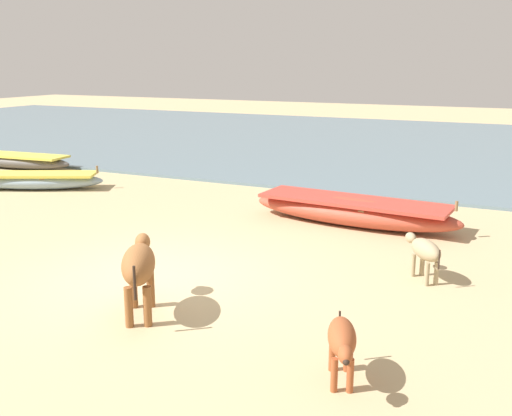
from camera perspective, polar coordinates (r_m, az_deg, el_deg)
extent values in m
plane|color=tan|center=(9.80, -9.36, -6.61)|extent=(80.00, 80.00, 0.00)
cube|color=slate|center=(25.41, 13.08, 5.96)|extent=(60.00, 20.00, 0.08)
ellipsoid|color=#8CA5B7|center=(17.29, -20.23, 2.44)|extent=(3.64, 2.36, 0.44)
cube|color=#EAD84C|center=(17.26, -20.28, 3.04)|extent=(3.24, 2.16, 0.07)
cube|color=olive|center=(17.18, -19.41, 2.84)|extent=(0.43, 0.73, 0.04)
cylinder|color=olive|center=(16.74, -14.96, 3.58)|extent=(0.06, 0.06, 0.20)
ellipsoid|color=#B74733|center=(12.83, 9.28, -0.36)|extent=(4.65, 1.50, 0.56)
cube|color=#CC3F33|center=(12.77, 9.32, 0.67)|extent=(4.10, 1.44, 0.07)
cube|color=olive|center=(12.68, 10.75, 0.12)|extent=(0.20, 0.98, 0.04)
cylinder|color=olive|center=(12.19, 18.62, 0.17)|extent=(0.06, 0.06, 0.20)
ellipsoid|color=#5B5651|center=(20.97, -22.12, 4.19)|extent=(4.34, 1.29, 0.46)
cube|color=#EAD84C|center=(20.94, -22.17, 4.71)|extent=(3.83, 1.23, 0.07)
cube|color=olive|center=(21.17, -22.80, 4.55)|extent=(0.19, 0.80, 0.04)
ellipsoid|color=tan|center=(9.77, 15.94, -3.86)|extent=(0.70, 0.76, 0.33)
ellipsoid|color=tan|center=(10.17, 14.58, -2.76)|extent=(0.27, 0.28, 0.18)
sphere|color=#2D2119|center=(10.26, 14.29, -2.70)|extent=(0.10, 0.10, 0.07)
cylinder|color=tan|center=(10.01, 14.80, -5.31)|extent=(0.07, 0.07, 0.37)
cylinder|color=tan|center=(10.09, 15.61, -5.22)|extent=(0.07, 0.07, 0.37)
cylinder|color=tan|center=(9.66, 16.03, -6.11)|extent=(0.07, 0.07, 0.37)
cylinder|color=tan|center=(9.74, 16.87, -6.00)|extent=(0.07, 0.07, 0.37)
cylinder|color=#2D2119|center=(9.46, 17.11, -4.74)|extent=(0.02, 0.02, 0.30)
ellipsoid|color=#9E4C28|center=(6.61, 8.21, -12.10)|extent=(0.56, 0.82, 0.33)
ellipsoid|color=#9E4C28|center=(6.13, 8.55, -13.70)|extent=(0.23, 0.29, 0.18)
sphere|color=#2D2119|center=(6.04, 8.62, -14.36)|extent=(0.09, 0.09, 0.07)
cylinder|color=#9E4C28|center=(6.57, 8.99, -15.55)|extent=(0.08, 0.08, 0.38)
cylinder|color=#9E4C28|center=(6.56, 7.49, -15.55)|extent=(0.08, 0.08, 0.38)
cylinder|color=#9E4C28|center=(6.96, 8.70, -13.76)|extent=(0.08, 0.08, 0.38)
cylinder|color=#9E4C28|center=(6.95, 7.29, -13.75)|extent=(0.08, 0.08, 0.38)
cylinder|color=#2D2119|center=(6.99, 7.99, -10.91)|extent=(0.02, 0.02, 0.31)
ellipsoid|color=brown|center=(8.17, -11.17, -5.27)|extent=(0.95, 1.17, 0.48)
ellipsoid|color=brown|center=(8.84, -10.79, -3.23)|extent=(0.38, 0.42, 0.26)
sphere|color=#2D2119|center=(9.00, -10.70, -3.11)|extent=(0.14, 0.14, 0.10)
cylinder|color=brown|center=(8.65, -11.64, -7.59)|extent=(0.11, 0.11, 0.55)
cylinder|color=brown|center=(8.63, -10.04, -7.57)|extent=(0.11, 0.11, 0.55)
cylinder|color=brown|center=(8.06, -12.07, -9.26)|extent=(0.11, 0.11, 0.55)
cylinder|color=brown|center=(8.04, -10.35, -9.24)|extent=(0.11, 0.11, 0.55)
cylinder|color=#2D2119|center=(7.65, -11.53, -7.05)|extent=(0.04, 0.04, 0.45)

